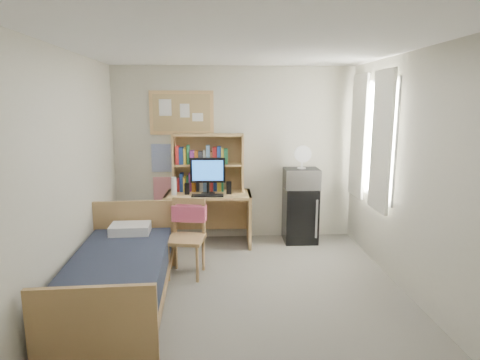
{
  "coord_description": "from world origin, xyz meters",
  "views": [
    {
      "loc": [
        -0.26,
        -3.93,
        2.05
      ],
      "look_at": [
        0.03,
        1.2,
        1.07
      ],
      "focal_mm": 30.0,
      "sensor_mm": 36.0,
      "label": 1
    }
  ],
  "objects": [
    {
      "name": "wall_front",
      "position": [
        0.0,
        -2.1,
        1.3
      ],
      "size": [
        3.6,
        0.04,
        2.6
      ],
      "primitive_type": "cube",
      "color": "beige",
      "rests_on": "floor"
    },
    {
      "name": "window_unit",
      "position": [
        1.75,
        1.2,
        1.6
      ],
      "size": [
        0.1,
        1.4,
        1.7
      ],
      "primitive_type": "cube",
      "color": "white",
      "rests_on": "wall_right"
    },
    {
      "name": "microwave",
      "position": [
        0.97,
        1.82,
        0.97
      ],
      "size": [
        0.51,
        0.39,
        0.29
      ],
      "primitive_type": "cube",
      "rotation": [
        0.0,
        0.0,
        -0.02
      ],
      "color": "silver",
      "rests_on": "mini_fridge"
    },
    {
      "name": "poster_wave",
      "position": [
        -1.1,
        2.09,
        1.25
      ],
      "size": [
        0.3,
        0.01,
        0.42
      ],
      "primitive_type": "cube",
      "color": "#27449E",
      "rests_on": "wall_back"
    },
    {
      "name": "desk_fan",
      "position": [
        0.97,
        1.82,
        1.27
      ],
      "size": [
        0.25,
        0.25,
        0.31
      ],
      "primitive_type": "cylinder",
      "rotation": [
        0.0,
        0.0,
        -0.02
      ],
      "color": "white",
      "rests_on": "microwave"
    },
    {
      "name": "bulletin_board",
      "position": [
        -0.78,
        2.08,
        1.92
      ],
      "size": [
        0.94,
        0.03,
        0.64
      ],
      "primitive_type": "cube",
      "color": "tan",
      "rests_on": "wall_back"
    },
    {
      "name": "desk_chair",
      "position": [
        -0.65,
        0.66,
        0.47
      ],
      "size": [
        0.54,
        0.54,
        0.93
      ],
      "primitive_type": "cube",
      "rotation": [
        0.0,
        0.0,
        -0.17
      ],
      "color": "#A98350",
      "rests_on": "floor"
    },
    {
      "name": "curtain_left",
      "position": [
        1.72,
        0.8,
        1.6
      ],
      "size": [
        0.04,
        0.55,
        1.7
      ],
      "primitive_type": "cube",
      "color": "white",
      "rests_on": "wall_right"
    },
    {
      "name": "bed",
      "position": [
        -1.28,
        -0.03,
        0.26
      ],
      "size": [
        1.03,
        1.96,
        0.53
      ],
      "primitive_type": "cube",
      "rotation": [
        0.0,
        0.0,
        0.04
      ],
      "color": "#1B2131",
      "rests_on": "floor"
    },
    {
      "name": "water_bottle",
      "position": [
        -0.88,
        1.68,
        0.9
      ],
      "size": [
        0.08,
        0.08,
        0.26
      ],
      "primitive_type": "cylinder",
      "rotation": [
        0.0,
        0.0,
        -0.02
      ],
      "color": "white",
      "rests_on": "desk"
    },
    {
      "name": "wall_left",
      "position": [
        -1.8,
        0.0,
        1.3
      ],
      "size": [
        0.04,
        4.2,
        2.6
      ],
      "primitive_type": "cube",
      "color": "beige",
      "rests_on": "floor"
    },
    {
      "name": "hoodie",
      "position": [
        -0.61,
        0.86,
        0.72
      ],
      "size": [
        0.43,
        0.2,
        0.2
      ],
      "primitive_type": "cube",
      "rotation": [
        0.0,
        0.0,
        -0.17
      ],
      "color": "#D75270",
      "rests_on": "desk_chair"
    },
    {
      "name": "keyboard",
      "position": [
        -0.4,
        1.57,
        0.78
      ],
      "size": [
        0.45,
        0.15,
        0.02
      ],
      "primitive_type": "cube",
      "rotation": [
        0.0,
        0.0,
        -0.02
      ],
      "color": "black",
      "rests_on": "desk"
    },
    {
      "name": "poster_japan",
      "position": [
        -1.1,
        2.09,
        0.78
      ],
      "size": [
        0.28,
        0.01,
        0.36
      ],
      "primitive_type": "cube",
      "color": "red",
      "rests_on": "wall_back"
    },
    {
      "name": "pillow",
      "position": [
        -1.31,
        0.72,
        0.58
      ],
      "size": [
        0.47,
        0.34,
        0.11
      ],
      "primitive_type": "cube",
      "rotation": [
        0.0,
        0.0,
        0.04
      ],
      "color": "white",
      "rests_on": "bed"
    },
    {
      "name": "desk",
      "position": [
        -0.4,
        1.77,
        0.39
      ],
      "size": [
        1.25,
        0.65,
        0.77
      ],
      "primitive_type": "cube",
      "rotation": [
        0.0,
        0.0,
        -0.02
      ],
      "color": "tan",
      "rests_on": "floor"
    },
    {
      "name": "speaker_right",
      "position": [
        -0.1,
        1.7,
        0.86
      ],
      "size": [
        0.08,
        0.08,
        0.18
      ],
      "primitive_type": "cube",
      "rotation": [
        0.0,
        0.0,
        -0.02
      ],
      "color": "black",
      "rests_on": "desk"
    },
    {
      "name": "floor",
      "position": [
        0.0,
        0.0,
        -0.01
      ],
      "size": [
        3.6,
        4.2,
        0.02
      ],
      "primitive_type": "cube",
      "color": "gray",
      "rests_on": "ground"
    },
    {
      "name": "mini_fridge",
      "position": [
        0.97,
        1.84,
        0.41
      ],
      "size": [
        0.49,
        0.49,
        0.82
      ],
      "primitive_type": "cube",
      "rotation": [
        0.0,
        0.0,
        -0.02
      ],
      "color": "black",
      "rests_on": "floor"
    },
    {
      "name": "curtain_right",
      "position": [
        1.72,
        1.6,
        1.6
      ],
      "size": [
        0.04,
        0.55,
        1.7
      ],
      "primitive_type": "cube",
      "color": "white",
      "rests_on": "wall_right"
    },
    {
      "name": "wall_back",
      "position": [
        0.0,
        2.1,
        1.3
      ],
      "size": [
        3.6,
        0.04,
        2.6
      ],
      "primitive_type": "cube",
      "color": "beige",
      "rests_on": "floor"
    },
    {
      "name": "hutch",
      "position": [
        -0.4,
        1.92,
        1.2
      ],
      "size": [
        1.04,
        0.29,
        0.85
      ],
      "primitive_type": "cube",
      "rotation": [
        0.0,
        0.0,
        -0.02
      ],
      "color": "tan",
      "rests_on": "desk"
    },
    {
      "name": "ceiling",
      "position": [
        0.0,
        0.0,
        2.6
      ],
      "size": [
        3.6,
        4.2,
        0.02
      ],
      "primitive_type": "cube",
      "color": "white",
      "rests_on": "wall_back"
    },
    {
      "name": "monitor",
      "position": [
        -0.4,
        1.71,
        1.04
      ],
      "size": [
        0.5,
        0.05,
        0.53
      ],
      "primitive_type": "cube",
      "rotation": [
        0.0,
        0.0,
        -0.02
      ],
      "color": "black",
      "rests_on": "desk"
    },
    {
      "name": "speaker_left",
      "position": [
        -0.7,
        1.72,
        0.85
      ],
      "size": [
        0.07,
        0.07,
        0.16
      ],
      "primitive_type": "cube",
      "rotation": [
        0.0,
        0.0,
        -0.02
      ],
      "color": "black",
      "rests_on": "desk"
    },
    {
      "name": "wall_right",
      "position": [
        1.8,
        0.0,
        1.3
      ],
      "size": [
        0.04,
        4.2,
        2.6
      ],
      "primitive_type": "cube",
      "color": "beige",
      "rests_on": "floor"
    }
  ]
}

